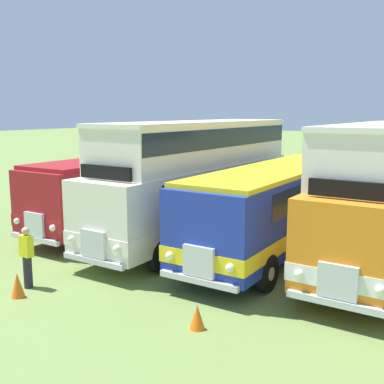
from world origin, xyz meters
The scene contains 8 objects.
ground_plane centered at (0.00, 0.00, 0.00)m, with size 200.00×200.00×0.00m, color olive.
bus_first_in_row centered at (-6.78, -0.09, 1.75)m, with size 2.68×9.81×2.99m.
bus_second_in_row centered at (-3.39, 0.17, 2.48)m, with size 2.63×11.43×4.49m.
bus_third_in_row centered at (0.00, -0.12, 1.75)m, with size 2.62×10.43×2.99m.
cone_near_end centered at (-4.22, -7.61, 0.33)m, with size 0.36×0.36×0.66m, color orange.
cone_mid_row centered at (0.74, -6.60, 0.28)m, with size 0.36×0.36×0.57m, color orange.
marshal_person centered at (-4.55, -7.02, 0.89)m, with size 0.36×0.24×1.73m.
rope_fence_line centered at (0.00, 13.00, 0.69)m, with size 19.65×0.08×1.05m.
Camera 1 is at (5.95, -14.92, 4.84)m, focal length 43.46 mm.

